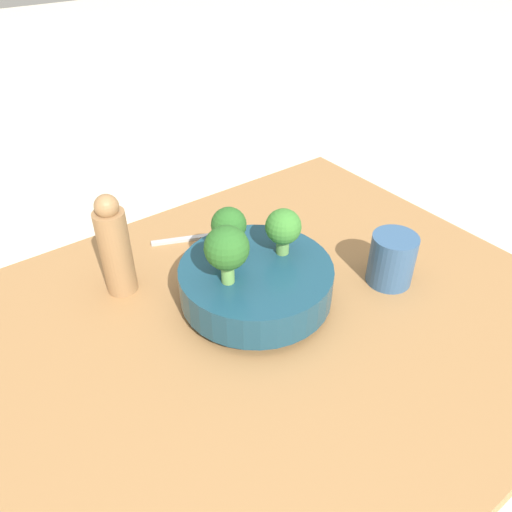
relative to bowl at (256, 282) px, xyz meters
The scene contains 9 objects.
ground_plane 0.09m from the bowl, 76.52° to the left, with size 6.00×6.00×0.00m, color beige.
table 0.07m from the bowl, 76.52° to the left, with size 0.89×0.74×0.04m.
bowl is the anchor object (origin of this frame).
broccoli_floret_left 0.09m from the bowl, behind, with size 0.05×0.05×0.07m.
broccoli_floret_right 0.10m from the bowl, ahead, with size 0.06×0.06×0.09m.
broccoli_floret_front 0.09m from the bowl, 82.04° to the right, with size 0.05×0.05×0.08m.
cup 0.22m from the bowl, 157.03° to the left, with size 0.07×0.07×0.09m.
pepper_mill 0.22m from the bowl, 45.21° to the right, with size 0.05×0.05×0.17m.
fork 0.21m from the bowl, 94.61° to the right, with size 0.16×0.07×0.01m.
Camera 1 is at (0.34, 0.43, 0.56)m, focal length 35.00 mm.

